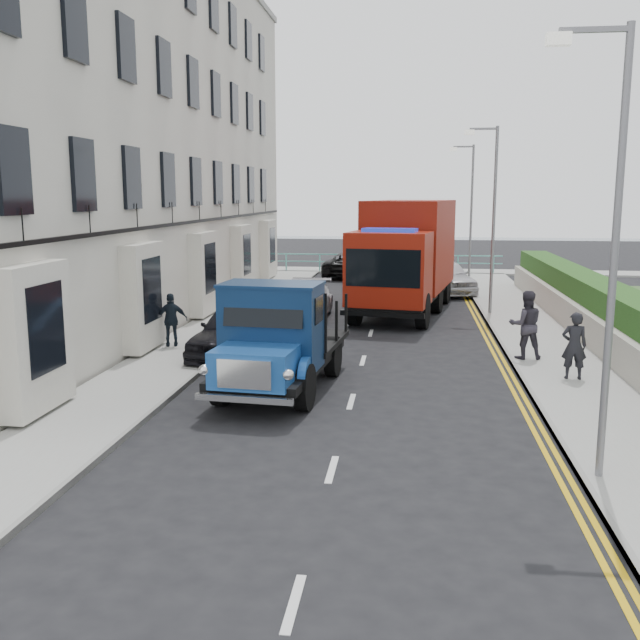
# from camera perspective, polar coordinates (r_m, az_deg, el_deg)

# --- Properties ---
(ground) EXTENTS (120.00, 120.00, 0.00)m
(ground) POSITION_cam_1_polar(r_m,az_deg,el_deg) (14.08, 1.85, -8.86)
(ground) COLOR black
(ground) RESTS_ON ground
(pavement_west) EXTENTS (2.40, 38.00, 0.12)m
(pavement_west) POSITION_cam_1_polar(r_m,az_deg,el_deg) (23.60, -8.76, -1.06)
(pavement_west) COLOR gray
(pavement_west) RESTS_ON ground
(pavement_east) EXTENTS (2.60, 38.00, 0.12)m
(pavement_east) POSITION_cam_1_polar(r_m,az_deg,el_deg) (23.08, 17.21, -1.65)
(pavement_east) COLOR gray
(pavement_east) RESTS_ON ground
(promenade) EXTENTS (30.00, 2.50, 0.12)m
(promenade) POSITION_cam_1_polar(r_m,az_deg,el_deg) (42.52, 5.48, 3.93)
(promenade) COLOR gray
(promenade) RESTS_ON ground
(sea_plane) EXTENTS (120.00, 120.00, 0.00)m
(sea_plane) POSITION_cam_1_polar(r_m,az_deg,el_deg) (73.42, 6.22, 6.43)
(sea_plane) COLOR slate
(sea_plane) RESTS_ON ground
(terrace_west) EXTENTS (6.31, 30.20, 14.25)m
(terrace_west) POSITION_cam_1_polar(r_m,az_deg,el_deg) (28.47, -15.46, 14.95)
(terrace_west) COLOR beige
(terrace_west) RESTS_ON ground
(garden_east) EXTENTS (1.45, 28.00, 1.75)m
(garden_east) POSITION_cam_1_polar(r_m,az_deg,el_deg) (23.35, 21.94, 0.29)
(garden_east) COLOR #B2AD9E
(garden_east) RESTS_ON ground
(seafront_railing) EXTENTS (13.00, 0.08, 1.11)m
(seafront_railing) POSITION_cam_1_polar(r_m,az_deg,el_deg) (41.67, 5.46, 4.52)
(seafront_railing) COLOR #59B2A5
(seafront_railing) RESTS_ON ground
(lamp_near) EXTENTS (1.23, 0.18, 7.00)m
(lamp_near) POSITION_cam_1_polar(r_m,az_deg,el_deg) (11.66, 22.03, 6.56)
(lamp_near) COLOR slate
(lamp_near) RESTS_ON ground
(lamp_mid) EXTENTS (1.23, 0.18, 7.00)m
(lamp_mid) POSITION_cam_1_polar(r_m,az_deg,el_deg) (27.43, 13.50, 8.60)
(lamp_mid) COLOR slate
(lamp_mid) RESTS_ON ground
(lamp_far) EXTENTS (1.23, 0.18, 7.00)m
(lamp_far) POSITION_cam_1_polar(r_m,az_deg,el_deg) (37.39, 11.84, 8.97)
(lamp_far) COLOR slate
(lamp_far) RESTS_ON ground
(bedford_lorry) EXTENTS (2.64, 5.63, 2.58)m
(bedford_lorry) POSITION_cam_1_polar(r_m,az_deg,el_deg) (16.12, -3.69, -2.04)
(bedford_lorry) COLOR black
(bedford_lorry) RESTS_ON ground
(red_lorry) EXTENTS (4.13, 8.58, 4.31)m
(red_lorry) POSITION_cam_1_polar(r_m,az_deg,el_deg) (27.77, 6.90, 5.30)
(red_lorry) COLOR black
(red_lorry) RESTS_ON ground
(parked_car_front) EXTENTS (2.24, 4.56, 1.49)m
(parked_car_front) POSITION_cam_1_polar(r_m,az_deg,el_deg) (20.38, -6.64, -0.81)
(parked_car_front) COLOR black
(parked_car_front) RESTS_ON ground
(parked_car_mid) EXTENTS (1.45, 4.05, 1.33)m
(parked_car_mid) POSITION_cam_1_polar(r_m,az_deg,el_deg) (21.75, -3.92, -0.29)
(parked_car_mid) COLOR #5B89C4
(parked_car_mid) RESTS_ON ground
(parked_car_rear) EXTENTS (1.89, 4.56, 1.32)m
(parked_car_rear) POSITION_cam_1_polar(r_m,az_deg,el_deg) (26.37, -1.25, 1.54)
(parked_car_rear) COLOR silver
(parked_car_rear) RESTS_ON ground
(seafront_car_left) EXTENTS (2.96, 5.20, 1.37)m
(seafront_car_left) POSITION_cam_1_polar(r_m,az_deg,el_deg) (39.79, 2.46, 4.45)
(seafront_car_left) COLOR black
(seafront_car_left) RESTS_ON ground
(seafront_car_right) EXTENTS (3.17, 5.03, 1.60)m
(seafront_car_right) POSITION_cam_1_polar(r_m,az_deg,el_deg) (33.52, 9.93, 3.45)
(seafront_car_right) COLOR #BCBCC1
(seafront_car_right) RESTS_ON ground
(pedestrian_east_near) EXTENTS (0.62, 0.42, 1.65)m
(pedestrian_east_near) POSITION_cam_1_polar(r_m,az_deg,el_deg) (18.30, 19.67, -1.94)
(pedestrian_east_near) COLOR black
(pedestrian_east_near) RESTS_ON pavement_east
(pedestrian_east_far) EXTENTS (0.97, 0.78, 1.87)m
(pedestrian_east_far) POSITION_cam_1_polar(r_m,az_deg,el_deg) (20.15, 16.14, -0.37)
(pedestrian_east_far) COLOR #312D37
(pedestrian_east_far) RESTS_ON pavement_east
(pedestrian_west_near) EXTENTS (1.00, 0.67, 1.58)m
(pedestrian_west_near) POSITION_cam_1_polar(r_m,az_deg,el_deg) (21.40, -11.79, 0.01)
(pedestrian_west_near) COLOR black
(pedestrian_west_near) RESTS_ON pavement_west
(pedestrian_west_far) EXTENTS (0.99, 0.93, 1.70)m
(pedestrian_west_far) POSITION_cam_1_polar(r_m,az_deg,el_deg) (23.45, -6.79, 1.17)
(pedestrian_west_far) COLOR #3C2C2B
(pedestrian_west_far) RESTS_ON pavement_west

